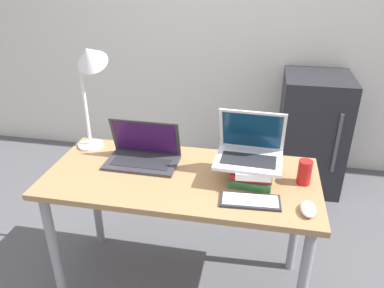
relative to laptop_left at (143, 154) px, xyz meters
name	(u,v)px	position (x,y,z in m)	size (l,w,h in m)	color
wall_back	(224,8)	(0.23, 1.54, 0.56)	(8.00, 0.05, 2.70)	silver
desk	(181,191)	(0.23, -0.10, -0.14)	(1.36, 0.62, 0.74)	#9E754C
laptop_left	(143,154)	(0.00, 0.00, 0.00)	(0.38, 0.22, 0.23)	#333338
book_stack	(252,170)	(0.58, -0.06, 0.01)	(0.21, 0.29, 0.10)	#33753D
laptop_on_books	(250,150)	(0.56, -0.05, 0.11)	(0.32, 0.26, 0.25)	silver
wireless_keyboard	(250,201)	(0.58, -0.26, -0.04)	(0.27, 0.13, 0.01)	#28282D
mouse	(308,209)	(0.82, -0.29, -0.03)	(0.07, 0.11, 0.04)	white
soda_can	(305,172)	(0.82, -0.05, 0.01)	(0.07, 0.07, 0.12)	red
desk_lamp	(89,69)	(-0.29, 0.08, 0.42)	(0.23, 0.20, 0.62)	white
mini_fridge	(311,132)	(1.00, 1.19, -0.32)	(0.50, 0.56, 0.93)	#232328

